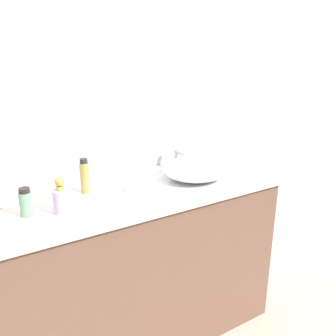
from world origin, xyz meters
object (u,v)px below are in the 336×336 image
sink_basin (196,169)px  spray_can (85,177)px  soap_dispenser (61,198)px  lotion_bottle (26,203)px  candle_jar (130,188)px

sink_basin → spray_can: 0.57m
sink_basin → spray_can: (-0.56, 0.11, 0.03)m
sink_basin → soap_dispenser: 0.71m
lotion_bottle → spray_can: 0.30m
soap_dispenser → sink_basin: bearing=3.9°
soap_dispenser → spray_can: spray_can is taller
lotion_bottle → spray_can: (0.28, 0.11, 0.02)m
sink_basin → lotion_bottle: bearing=-179.8°
soap_dispenser → candle_jar: (0.33, 0.06, -0.05)m
soap_dispenser → lotion_bottle: bearing=160.4°
spray_can → lotion_bottle: bearing=-158.8°
soap_dispenser → spray_can: (0.15, 0.16, 0.02)m
soap_dispenser → candle_jar: size_ratio=2.83×
spray_can → candle_jar: size_ratio=3.01×
candle_jar → sink_basin: bearing=-2.2°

